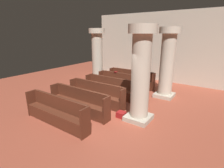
{
  "coord_description": "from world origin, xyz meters",
  "views": [
    {
      "loc": [
        3.79,
        -5.29,
        3.17
      ],
      "look_at": [
        -0.8,
        1.36,
        0.75
      ],
      "focal_mm": 27.29,
      "sensor_mm": 36.0,
      "label": 1
    }
  ],
  "objects_px": {
    "pew_row_3": "(96,93)",
    "lectern": "(145,76)",
    "pillar_aisle_rear": "(141,74)",
    "pillar_far_side": "(97,55)",
    "pew_row_4": "(79,101)",
    "pillar_aisle_side": "(167,62)",
    "pew_row_5": "(56,110)",
    "pew_row_2": "(110,87)",
    "pew_row_0": "(131,78)",
    "kneeler_box_red": "(121,115)",
    "pew_row_1": "(122,82)",
    "hymn_book": "(116,72)"
  },
  "relations": [
    {
      "from": "pew_row_5",
      "to": "pew_row_3",
      "type": "bearing_deg",
      "value": 90.0
    },
    {
      "from": "pew_row_3",
      "to": "hymn_book",
      "type": "height_order",
      "value": "hymn_book"
    },
    {
      "from": "pew_row_3",
      "to": "pillar_aisle_rear",
      "type": "relative_size",
      "value": 0.85
    },
    {
      "from": "pew_row_5",
      "to": "pillar_far_side",
      "type": "height_order",
      "value": "pillar_far_side"
    },
    {
      "from": "pew_row_0",
      "to": "pew_row_1",
      "type": "height_order",
      "value": "same"
    },
    {
      "from": "pew_row_0",
      "to": "pew_row_4",
      "type": "height_order",
      "value": "same"
    },
    {
      "from": "pew_row_4",
      "to": "pew_row_5",
      "type": "xyz_separation_m",
      "value": [
        0.0,
        -1.12,
        0.0
      ]
    },
    {
      "from": "pew_row_2",
      "to": "pew_row_4",
      "type": "relative_size",
      "value": 1.0
    },
    {
      "from": "pew_row_1",
      "to": "kneeler_box_red",
      "type": "xyz_separation_m",
      "value": [
        1.66,
        -2.74,
        -0.42
      ]
    },
    {
      "from": "pew_row_3",
      "to": "pillar_aisle_side",
      "type": "distance_m",
      "value": 3.78
    },
    {
      "from": "pew_row_1",
      "to": "pew_row_2",
      "type": "relative_size",
      "value": 1.0
    },
    {
      "from": "pew_row_5",
      "to": "lectern",
      "type": "distance_m",
      "value": 6.75
    },
    {
      "from": "pew_row_5",
      "to": "lectern",
      "type": "xyz_separation_m",
      "value": [
        0.38,
        6.74,
        -0.07
      ]
    },
    {
      "from": "pew_row_5",
      "to": "pillar_aisle_side",
      "type": "xyz_separation_m",
      "value": [
        2.3,
        4.96,
        1.27
      ]
    },
    {
      "from": "pew_row_4",
      "to": "lectern",
      "type": "bearing_deg",
      "value": 86.16
    },
    {
      "from": "pew_row_2",
      "to": "pew_row_5",
      "type": "relative_size",
      "value": 1.0
    },
    {
      "from": "pew_row_0",
      "to": "hymn_book",
      "type": "distance_m",
      "value": 1.18
    },
    {
      "from": "lectern",
      "to": "pew_row_4",
      "type": "bearing_deg",
      "value": -93.84
    },
    {
      "from": "pew_row_1",
      "to": "pew_row_5",
      "type": "xyz_separation_m",
      "value": [
        0.0,
        -4.48,
        0.0
      ]
    },
    {
      "from": "pillar_far_side",
      "to": "lectern",
      "type": "height_order",
      "value": "pillar_far_side"
    },
    {
      "from": "pew_row_3",
      "to": "pew_row_4",
      "type": "distance_m",
      "value": 1.12
    },
    {
      "from": "pew_row_5",
      "to": "pew_row_2",
      "type": "bearing_deg",
      "value": 90.0
    },
    {
      "from": "pew_row_1",
      "to": "pew_row_2",
      "type": "height_order",
      "value": "same"
    },
    {
      "from": "lectern",
      "to": "pew_row_0",
      "type": "bearing_deg",
      "value": -108.39
    },
    {
      "from": "pillar_aisle_side",
      "to": "pillar_far_side",
      "type": "height_order",
      "value": "same"
    },
    {
      "from": "pillar_aisle_side",
      "to": "hymn_book",
      "type": "bearing_deg",
      "value": -174.14
    },
    {
      "from": "pew_row_1",
      "to": "hymn_book",
      "type": "relative_size",
      "value": 14.14
    },
    {
      "from": "pew_row_4",
      "to": "pillar_aisle_rear",
      "type": "distance_m",
      "value": 2.76
    },
    {
      "from": "pew_row_4",
      "to": "pillar_aisle_side",
      "type": "distance_m",
      "value": 4.65
    },
    {
      "from": "pew_row_1",
      "to": "lectern",
      "type": "relative_size",
      "value": 2.72
    },
    {
      "from": "pew_row_1",
      "to": "hymn_book",
      "type": "height_order",
      "value": "hymn_book"
    },
    {
      "from": "pew_row_4",
      "to": "hymn_book",
      "type": "relative_size",
      "value": 14.14
    },
    {
      "from": "pew_row_3",
      "to": "pillar_aisle_side",
      "type": "height_order",
      "value": "pillar_aisle_side"
    },
    {
      "from": "lectern",
      "to": "pew_row_3",
      "type": "bearing_deg",
      "value": -94.79
    },
    {
      "from": "pew_row_5",
      "to": "kneeler_box_red",
      "type": "bearing_deg",
      "value": 46.55
    },
    {
      "from": "pillar_far_side",
      "to": "hymn_book",
      "type": "relative_size",
      "value": 16.62
    },
    {
      "from": "pew_row_4",
      "to": "pillar_aisle_side",
      "type": "height_order",
      "value": "pillar_aisle_side"
    },
    {
      "from": "pew_row_0",
      "to": "pillar_aisle_rear",
      "type": "distance_m",
      "value": 4.5
    },
    {
      "from": "pew_row_3",
      "to": "lectern",
      "type": "bearing_deg",
      "value": 85.21
    },
    {
      "from": "pillar_aisle_rear",
      "to": "pillar_aisle_side",
      "type": "bearing_deg",
      "value": 90.0
    },
    {
      "from": "pew_row_5",
      "to": "pillar_far_side",
      "type": "distance_m",
      "value": 5.72
    },
    {
      "from": "lectern",
      "to": "kneeler_box_red",
      "type": "bearing_deg",
      "value": -75.61
    },
    {
      "from": "lectern",
      "to": "hymn_book",
      "type": "xyz_separation_m",
      "value": [
        -0.89,
        -2.07,
        0.56
      ]
    },
    {
      "from": "lectern",
      "to": "hymn_book",
      "type": "bearing_deg",
      "value": -113.38
    },
    {
      "from": "pew_row_3",
      "to": "pew_row_2",
      "type": "bearing_deg",
      "value": 90.0
    },
    {
      "from": "pew_row_5",
      "to": "lectern",
      "type": "relative_size",
      "value": 2.72
    },
    {
      "from": "kneeler_box_red",
      "to": "pillar_far_side",
      "type": "bearing_deg",
      "value": 139.35
    },
    {
      "from": "pew_row_0",
      "to": "pew_row_3",
      "type": "height_order",
      "value": "same"
    },
    {
      "from": "pew_row_4",
      "to": "pew_row_5",
      "type": "distance_m",
      "value": 1.12
    },
    {
      "from": "pew_row_2",
      "to": "kneeler_box_red",
      "type": "distance_m",
      "value": 2.35
    }
  ]
}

